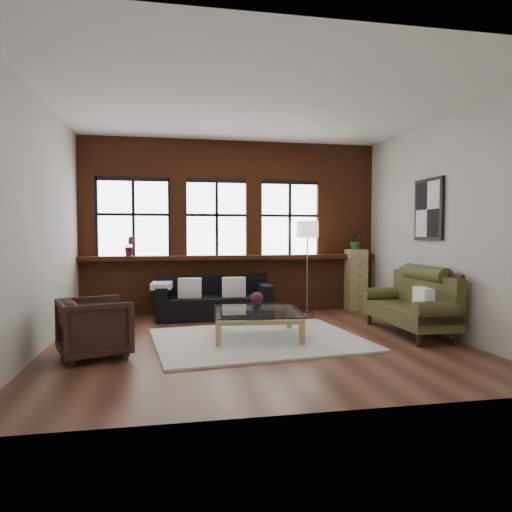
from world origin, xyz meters
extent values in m
plane|color=#532C1E|center=(0.00, 0.00, 0.00)|extent=(5.50, 5.50, 0.00)
plane|color=white|center=(0.00, 0.00, 3.20)|extent=(5.50, 5.50, 0.00)
plane|color=beige|center=(0.00, 2.50, 1.60)|extent=(5.50, 0.00, 5.50)
plane|color=beige|center=(0.00, -2.50, 1.60)|extent=(5.50, 0.00, 5.50)
plane|color=beige|center=(-2.75, 0.00, 1.60)|extent=(0.00, 5.00, 5.00)
plane|color=beige|center=(2.75, 0.00, 1.60)|extent=(0.00, 5.00, 5.00)
cube|color=brown|center=(0.00, 2.35, 1.04)|extent=(5.50, 0.30, 0.08)
cube|color=beige|center=(0.04, 0.09, 0.01)|extent=(3.03, 2.50, 0.03)
cube|color=white|center=(-0.83, 1.80, 0.55)|extent=(0.41, 0.17, 0.34)
cube|color=white|center=(-0.07, 1.80, 0.55)|extent=(0.40, 0.15, 0.34)
cube|color=white|center=(2.22, -0.43, 0.58)|extent=(0.18, 0.39, 0.34)
imported|color=black|center=(-2.05, -0.40, 0.36)|extent=(1.00, 0.99, 0.72)
imported|color=#B2B2B2|center=(0.05, 0.25, 0.47)|extent=(0.17, 0.17, 0.14)
sphere|color=#4F1B38|center=(0.05, 0.25, 0.57)|extent=(0.18, 0.18, 0.18)
cube|color=tan|center=(2.37, 2.24, 0.59)|extent=(0.36, 0.36, 1.18)
imported|color=#2D5923|center=(2.37, 2.24, 1.35)|extent=(0.39, 0.36, 0.35)
imported|color=#4F1B38|center=(-1.86, 2.32, 1.26)|extent=(0.21, 0.17, 0.36)
camera|label=1|loc=(-1.15, -6.05, 1.48)|focal=32.00mm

